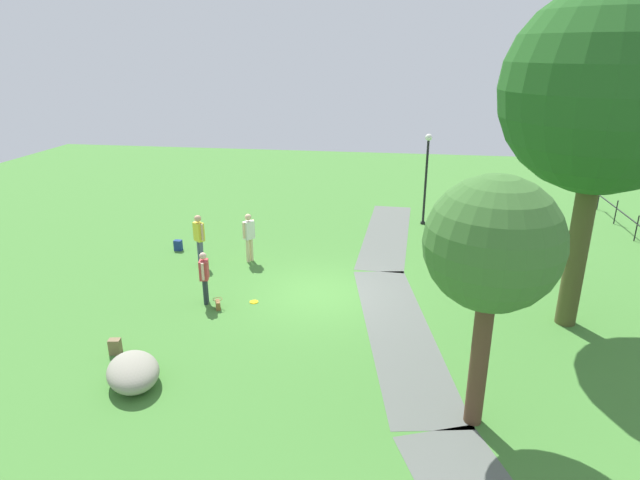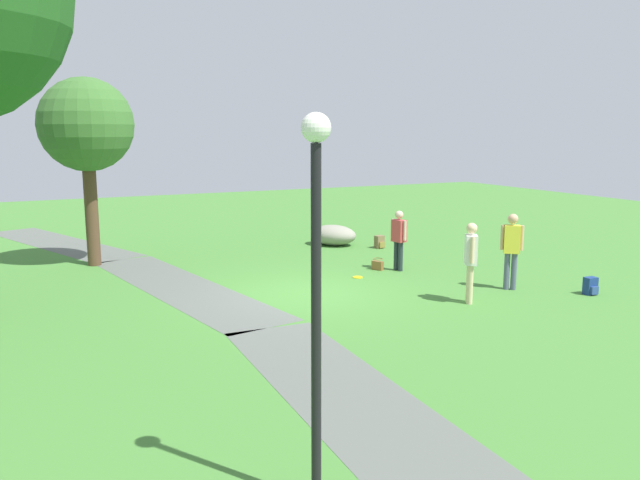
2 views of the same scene
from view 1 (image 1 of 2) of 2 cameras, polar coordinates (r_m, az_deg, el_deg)
ground_plane at (r=16.52m, az=0.06°, el=-5.77°), size 48.00×48.00×0.00m
footpath_segment_near at (r=21.92m, az=7.19°, el=0.69°), size 8.05×1.98×0.01m
footpath_segment_mid at (r=14.65m, az=8.45°, el=-9.55°), size 8.18×3.14×0.01m
large_shade_tree at (r=14.74m, az=28.28°, el=13.80°), size 4.97×4.97×8.69m
young_tree_near_path at (r=10.03m, az=18.05°, el=-0.65°), size 2.52×2.52×5.11m
lamp_post at (r=22.79m, az=11.35°, el=7.37°), size 0.28×0.28×3.87m
lawn_boulder at (r=12.94m, az=-19.43°, el=-13.20°), size 1.93×1.82×0.66m
woman_with_handbag at (r=15.92m, az=-12.31°, el=-3.62°), size 0.51×0.31×1.61m
man_near_boulder at (r=18.76m, az=-7.64°, el=0.64°), size 0.45×0.40×1.76m
passerby_on_path at (r=18.80m, az=-12.85°, el=0.44°), size 0.41×0.43×1.80m
handbag_on_grass at (r=15.84m, az=-10.90°, el=-6.78°), size 0.36×0.36×0.31m
backpack_by_boulder at (r=14.34m, az=-21.11°, el=-10.62°), size 0.30×0.31×0.40m
spare_backpack_on_lawn at (r=20.60m, az=-14.97°, el=-0.57°), size 0.27×0.29×0.40m
frisbee_on_grass at (r=16.10m, az=-7.10°, el=-6.61°), size 0.26×0.26×0.02m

